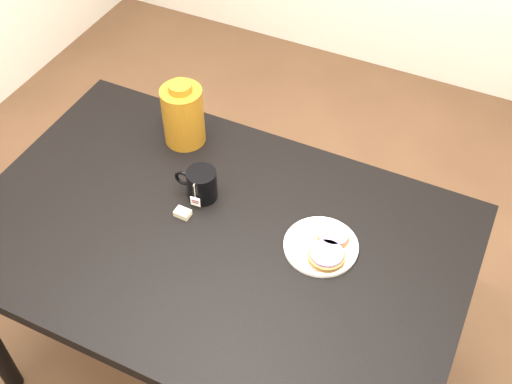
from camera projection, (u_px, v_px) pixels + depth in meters
ground_plane at (224, 363)px, 2.35m from camera, size 4.00×4.00×0.00m
table at (216, 252)px, 1.86m from camera, size 1.40×0.90×0.75m
plate at (321, 246)px, 1.76m from camera, size 0.21×0.21×0.02m
bagel_back at (333, 235)px, 1.76m from camera, size 0.13×0.13×0.03m
bagel_front at (326, 256)px, 1.71m from camera, size 0.14×0.14×0.03m
mug at (201, 184)px, 1.86m from camera, size 0.13×0.10×0.10m
teabag_pouch at (183, 213)px, 1.84m from camera, size 0.05×0.03×0.02m
bagel_package at (183, 115)px, 1.99m from camera, size 0.17×0.17×0.22m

